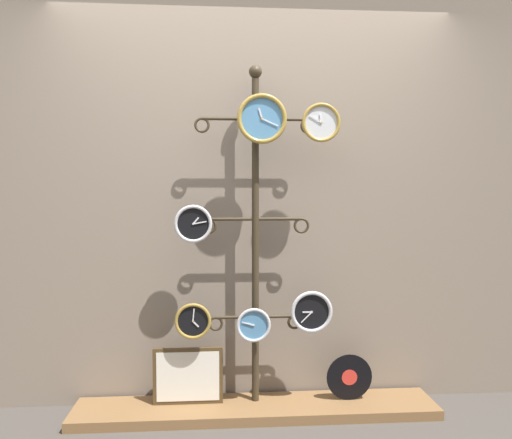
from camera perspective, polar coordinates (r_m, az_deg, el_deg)
The scene contains 11 objects.
shop_wall at distance 3.19m, azimuth -0.28°, elevation 4.05°, with size 4.40×0.04×2.80m.
low_shelf at distance 3.25m, azimuth 0.01°, elevation -20.83°, with size 2.20×0.36×0.06m.
display_stand at distance 3.07m, azimuth -0.07°, elevation -6.89°, with size 0.73×0.35×2.11m.
clock_top_center at distance 2.96m, azimuth 0.69°, elevation 11.44°, with size 0.29×0.04×0.29m.
clock_top_right at distance 3.00m, azimuth 7.45°, elevation 10.92°, with size 0.23×0.04×0.23m.
clock_middle_left at distance 2.95m, azimuth -7.19°, elevation -0.49°, with size 0.22×0.04×0.22m.
clock_bottom_left at distance 3.03m, azimuth -7.21°, elevation -11.44°, with size 0.22×0.04×0.22m.
clock_bottom_center at distance 3.03m, azimuth -0.28°, elevation -11.96°, with size 0.21×0.04×0.21m.
clock_bottom_right at distance 3.06m, azimuth 6.36°, elevation -10.43°, with size 0.25×0.04×0.25m.
vinyl_record at distance 3.29m, azimuth 10.62°, elevation -17.30°, with size 0.29×0.01×0.29m.
picture_frame at distance 3.20m, azimuth -7.78°, elevation -17.31°, with size 0.42×0.02×0.35m.
Camera 1 is at (-0.22, -2.61, 1.35)m, focal length 35.00 mm.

